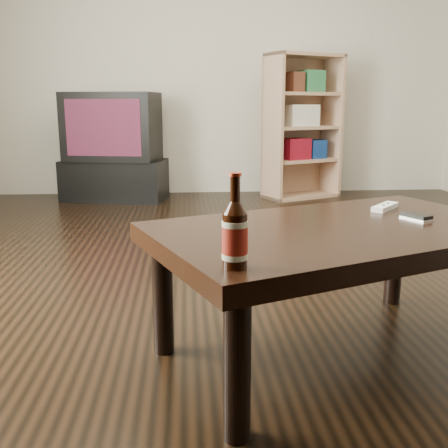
{
  "coord_description": "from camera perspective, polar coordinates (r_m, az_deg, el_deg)",
  "views": [
    {
      "loc": [
        -0.42,
        -2.76,
        0.96
      ],
      "look_at": [
        -0.32,
        -1.38,
        0.64
      ],
      "focal_mm": 42.0,
      "sensor_mm": 36.0,
      "label": 1
    }
  ],
  "objects": [
    {
      "name": "floor",
      "position": [
        2.95,
        4.31,
        -6.15
      ],
      "size": [
        5.0,
        6.0,
        0.01
      ],
      "primitive_type": "cube",
      "color": "black",
      "rests_on": "ground"
    },
    {
      "name": "remote",
      "position": [
        2.35,
        17.12,
        1.79
      ],
      "size": [
        0.16,
        0.17,
        0.02
      ],
      "rotation": [
        0.0,
        0.0,
        -0.73
      ],
      "color": "white",
      "rests_on": "coffee_table"
    },
    {
      "name": "bookshelf",
      "position": [
        5.52,
        8.3,
        10.68
      ],
      "size": [
        0.86,
        0.64,
        1.45
      ],
      "rotation": [
        0.0,
        0.0,
        0.42
      ],
      "color": "#AD7B58",
      "rests_on": "floor"
    },
    {
      "name": "phone",
      "position": [
        2.2,
        20.21,
        0.75
      ],
      "size": [
        0.11,
        0.13,
        0.02
      ],
      "rotation": [
        0.0,
        0.0,
        0.46
      ],
      "color": "#AAAAAD",
      "rests_on": "coffee_table"
    },
    {
      "name": "tv_stand",
      "position": [
        5.47,
        -11.78,
        4.73
      ],
      "size": [
        1.09,
        0.69,
        0.4
      ],
      "primitive_type": "cube",
      "rotation": [
        0.0,
        0.0,
        -0.19
      ],
      "color": "black",
      "rests_on": "floor"
    },
    {
      "name": "wall_back",
      "position": [
        5.79,
        -0.02,
        16.83
      ],
      "size": [
        5.0,
        0.02,
        2.7
      ],
      "primitive_type": "cube",
      "color": "beige",
      "rests_on": "ground"
    },
    {
      "name": "beer_bottle",
      "position": [
        1.43,
        1.2,
        -1.22
      ],
      "size": [
        0.09,
        0.09,
        0.26
      ],
      "rotation": [
        0.0,
        0.0,
        -0.2
      ],
      "color": "black",
      "rests_on": "coffee_table"
    },
    {
      "name": "tv",
      "position": [
        5.42,
        -12.04,
        10.33
      ],
      "size": [
        0.98,
        0.71,
        0.66
      ],
      "rotation": [
        0.0,
        0.0,
        -0.19
      ],
      "color": "black",
      "rests_on": "tv_stand"
    },
    {
      "name": "coffee_table",
      "position": [
        2.01,
        12.43,
        -2.07
      ],
      "size": [
        1.57,
        1.26,
        0.52
      ],
      "rotation": [
        0.0,
        0.0,
        0.39
      ],
      "color": "black",
      "rests_on": "floor"
    }
  ]
}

